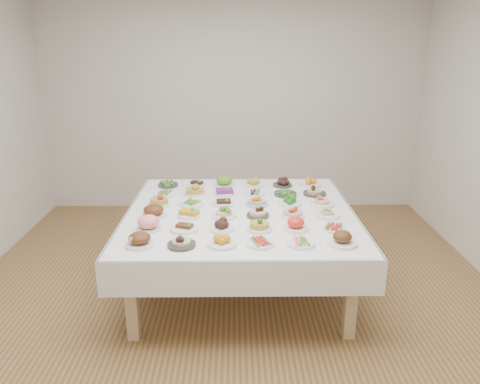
{
  "coord_description": "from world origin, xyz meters",
  "views": [
    {
      "loc": [
        0.03,
        -3.74,
        2.22
      ],
      "look_at": [
        0.08,
        0.39,
        0.88
      ],
      "focal_mm": 35.0,
      "sensor_mm": 36.0,
      "label": 1
    }
  ],
  "objects_px": {
    "dish_0": "(140,238)",
    "dish_35": "(310,182)",
    "dish_18": "(159,200)",
    "display_table": "(240,218)"
  },
  "relations": [
    {
      "from": "dish_0",
      "to": "dish_35",
      "type": "distance_m",
      "value": 2.14
    },
    {
      "from": "display_table",
      "to": "dish_35",
      "type": "relative_size",
      "value": 9.04
    },
    {
      "from": "dish_18",
      "to": "dish_35",
      "type": "distance_m",
      "value": 1.63
    },
    {
      "from": "dish_18",
      "to": "display_table",
      "type": "bearing_deg",
      "value": -11.12
    },
    {
      "from": "dish_0",
      "to": "dish_18",
      "type": "height_order",
      "value": "dish_0"
    },
    {
      "from": "dish_0",
      "to": "display_table",
      "type": "bearing_deg",
      "value": 44.48
    },
    {
      "from": "display_table",
      "to": "dish_35",
      "type": "height_order",
      "value": "dish_35"
    },
    {
      "from": "dish_0",
      "to": "dish_18",
      "type": "relative_size",
      "value": 1.06
    },
    {
      "from": "dish_35",
      "to": "dish_18",
      "type": "bearing_deg",
      "value": -157.99
    },
    {
      "from": "display_table",
      "to": "dish_0",
      "type": "relative_size",
      "value": 9.49
    }
  ]
}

